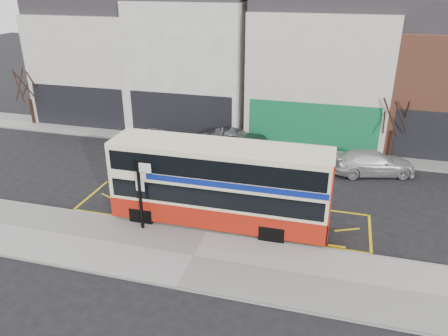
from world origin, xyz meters
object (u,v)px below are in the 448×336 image
(car_grey, at_px, (234,142))
(street_tree_left, at_px, (26,76))
(double_decker_bus, at_px, (220,184))
(bus_stop_post, at_px, (141,189))
(car_white, at_px, (373,163))
(car_silver, at_px, (159,140))
(street_tree_right, at_px, (397,106))

(car_grey, xyz_separation_m, street_tree_left, (-16.23, 1.46, 2.97))
(double_decker_bus, bearing_deg, bus_stop_post, -154.94)
(double_decker_bus, xyz_separation_m, car_white, (6.95, 7.69, -1.37))
(bus_stop_post, xyz_separation_m, car_grey, (1.56, 10.30, -1.38))
(car_silver, bearing_deg, double_decker_bus, -130.19)
(car_grey, distance_m, street_tree_left, 16.56)
(double_decker_bus, distance_m, bus_stop_post, 3.48)
(double_decker_bus, relative_size, car_white, 2.08)
(car_silver, bearing_deg, bus_stop_post, -150.17)
(street_tree_right, bearing_deg, car_silver, -170.15)
(car_silver, bearing_deg, car_grey, -68.13)
(car_white, distance_m, street_tree_left, 25.07)
(bus_stop_post, relative_size, street_tree_right, 0.66)
(car_grey, bearing_deg, bus_stop_post, 152.88)
(car_silver, relative_size, street_tree_left, 0.76)
(car_silver, relative_size, car_grey, 0.92)
(car_silver, distance_m, street_tree_left, 12.04)
(car_silver, distance_m, car_white, 13.35)
(car_grey, height_order, street_tree_right, street_tree_right)
(bus_stop_post, bearing_deg, street_tree_right, 46.22)
(double_decker_bus, distance_m, car_silver, 10.20)
(street_tree_left, bearing_deg, street_tree_right, 0.17)
(street_tree_right, bearing_deg, car_white, -112.13)
(bus_stop_post, bearing_deg, car_white, 41.88)
(car_white, distance_m, street_tree_right, 3.94)
(double_decker_bus, height_order, bus_stop_post, double_decker_bus)
(car_silver, relative_size, car_white, 0.88)
(car_white, bearing_deg, car_grey, 66.88)
(car_grey, bearing_deg, street_tree_right, -99.39)
(bus_stop_post, distance_m, street_tree_left, 18.87)
(bus_stop_post, distance_m, car_white, 13.72)
(double_decker_bus, bearing_deg, car_white, 47.43)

